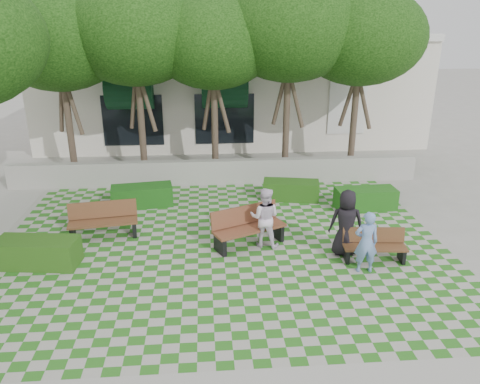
{
  "coord_description": "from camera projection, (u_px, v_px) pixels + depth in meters",
  "views": [
    {
      "loc": [
        -0.43,
        -10.28,
        5.84
      ],
      "look_at": [
        0.5,
        1.5,
        1.4
      ],
      "focal_mm": 35.0,
      "sensor_mm": 36.0,
      "label": 1
    }
  ],
  "objects": [
    {
      "name": "ground",
      "position": [
        225.0,
        266.0,
        11.68
      ],
      "size": [
        90.0,
        90.0,
        0.0
      ],
      "primitive_type": "plane",
      "color": "gray",
      "rests_on": "ground"
    },
    {
      "name": "lawn",
      "position": [
        223.0,
        247.0,
        12.61
      ],
      "size": [
        12.0,
        12.0,
        0.0
      ],
      "primitive_type": "plane",
      "color": "#2B721E",
      "rests_on": "ground"
    },
    {
      "name": "retaining_wall",
      "position": [
        217.0,
        172.0,
        17.31
      ],
      "size": [
        15.0,
        0.36,
        0.9
      ],
      "primitive_type": "cube",
      "color": "#9E9B93",
      "rests_on": "ground"
    },
    {
      "name": "bench_east",
      "position": [
        374.0,
        246.0,
        11.84
      ],
      "size": [
        1.61,
        0.66,
        0.83
      ],
      "rotation": [
        0.0,
        0.0,
        -0.09
      ],
      "color": "#55341D",
      "rests_on": "ground"
    },
    {
      "name": "bench_mid",
      "position": [
        248.0,
        227.0,
        12.62
      ],
      "size": [
        2.1,
        1.43,
        1.05
      ],
      "rotation": [
        0.0,
        0.0,
        0.42
      ],
      "color": "brown",
      "rests_on": "ground"
    },
    {
      "name": "bench_west",
      "position": [
        103.0,
        221.0,
        13.09
      ],
      "size": [
        1.95,
        0.89,
        0.99
      ],
      "rotation": [
        0.0,
        0.0,
        0.14
      ],
      "color": "#57341E",
      "rests_on": "ground"
    },
    {
      "name": "hedge_east",
      "position": [
        365.0,
        199.0,
        15.09
      ],
      "size": [
        1.95,
        0.83,
        0.67
      ],
      "primitive_type": "cube",
      "rotation": [
        0.0,
        0.0,
        0.03
      ],
      "color": "#1A5215",
      "rests_on": "ground"
    },
    {
      "name": "hedge_midright",
      "position": [
        291.0,
        190.0,
        15.84
      ],
      "size": [
        1.96,
        1.07,
        0.65
      ],
      "primitive_type": "cube",
      "rotation": [
        0.0,
        0.0,
        -0.19
      ],
      "color": "#204C14",
      "rests_on": "ground"
    },
    {
      "name": "hedge_midleft",
      "position": [
        142.0,
        196.0,
        15.3
      ],
      "size": [
        2.04,
        1.05,
        0.68
      ],
      "primitive_type": "cube",
      "rotation": [
        0.0,
        0.0,
        0.14
      ],
      "color": "#164B14",
      "rests_on": "ground"
    },
    {
      "name": "hedge_west",
      "position": [
        38.0,
        253.0,
        11.61
      ],
      "size": [
        2.08,
        1.04,
        0.7
      ],
      "primitive_type": "cube",
      "rotation": [
        0.0,
        0.0,
        -0.12
      ],
      "color": "#224A13",
      "rests_on": "ground"
    },
    {
      "name": "person_blue",
      "position": [
        366.0,
        242.0,
        11.17
      ],
      "size": [
        0.6,
        0.41,
        1.58
      ],
      "primitive_type": "imported",
      "rotation": [
        0.0,
        0.0,
        3.09
      ],
      "color": "#7192CF",
      "rests_on": "ground"
    },
    {
      "name": "person_dark",
      "position": [
        346.0,
        223.0,
        11.98
      ],
      "size": [
        0.94,
        0.69,
        1.77
      ],
      "primitive_type": "imported",
      "rotation": [
        0.0,
        0.0,
        2.98
      ],
      "color": "black",
      "rests_on": "ground"
    },
    {
      "name": "person_white",
      "position": [
        265.0,
        217.0,
        12.45
      ],
      "size": [
        0.95,
        0.83,
        1.65
      ],
      "primitive_type": "imported",
      "rotation": [
        0.0,
        0.0,
        2.85
      ],
      "color": "white",
      "rests_on": "ground"
    },
    {
      "name": "tree_row",
      "position": [
        157.0,
        38.0,
        15.28
      ],
      "size": [
        17.7,
        13.4,
        7.41
      ],
      "color": "#47382B",
      "rests_on": "ground"
    },
    {
      "name": "building",
      "position": [
        229.0,
        86.0,
        24.0
      ],
      "size": [
        18.0,
        8.92,
        5.15
      ],
      "color": "silver",
      "rests_on": "ground"
    }
  ]
}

